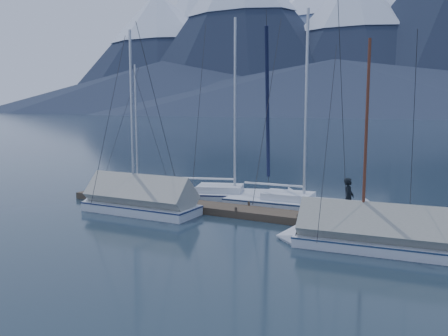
{
  "coord_description": "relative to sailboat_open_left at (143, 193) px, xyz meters",
  "views": [
    {
      "loc": [
        10.63,
        -17.79,
        5.17
      ],
      "look_at": [
        0.0,
        2.0,
        2.2
      ],
      "focal_mm": 38.0,
      "sensor_mm": 36.0,
      "label": 1
    }
  ],
  "objects": [
    {
      "name": "dock",
      "position": [
        6.33,
        -1.79,
        -0.04
      ],
      "size": [
        18.0,
        1.5,
        0.54
      ],
      "color": "#382D23",
      "rests_on": "ground"
    },
    {
      "name": "sailboat_covered_far",
      "position": [
        2.21,
        -3.67,
        0.32
      ],
      "size": [
        6.83,
        2.9,
        9.55
      ],
      "color": "silver",
      "rests_on": "ground"
    },
    {
      "name": "sailboat_open_left",
      "position": [
        0.0,
        0.0,
        0.0
      ],
      "size": [
        6.45,
        3.14,
        8.22
      ],
      "color": "silver",
      "rests_on": "ground"
    },
    {
      "name": "sailboat_open_mid",
      "position": [
        6.02,
        1.2,
        0.04
      ],
      "size": [
        8.37,
        4.79,
        10.68
      ],
      "color": "silver",
      "rests_on": "ground"
    },
    {
      "name": "person",
      "position": [
        12.27,
        -1.66,
        1.09
      ],
      "size": [
        0.43,
        0.66,
        1.79
      ],
      "primitive_type": "imported",
      "rotation": [
        0.0,
        0.0,
        1.57
      ],
      "color": "black",
      "rests_on": "dock"
    },
    {
      "name": "sailboat_open_right",
      "position": [
        10.14,
        0.54,
        0.04
      ],
      "size": [
        8.2,
        3.47,
        10.68
      ],
      "color": "silver",
      "rests_on": "ground"
    },
    {
      "name": "sailboat_covered_near",
      "position": [
        13.32,
        -4.39,
        0.27
      ],
      "size": [
        6.55,
        2.77,
        8.32
      ],
      "color": "silver",
      "rests_on": "ground"
    },
    {
      "name": "ground",
      "position": [
        6.33,
        -3.79,
        -0.14
      ],
      "size": [
        1000.0,
        1000.0,
        0.0
      ],
      "primitive_type": "plane",
      "color": "black",
      "rests_on": "ground"
    },
    {
      "name": "mooring_posts",
      "position": [
        5.83,
        -1.79,
        0.21
      ],
      "size": [
        15.12,
        1.52,
        0.35
      ],
      "color": "#382D23",
      "rests_on": "ground"
    }
  ]
}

